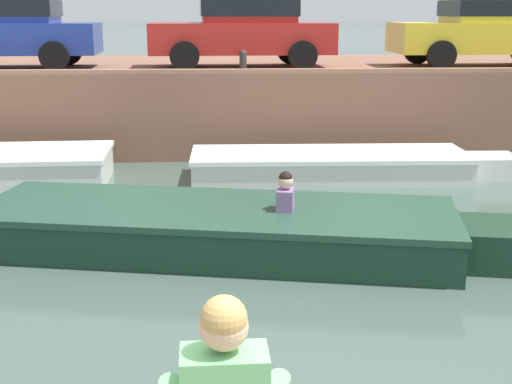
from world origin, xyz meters
The scene contains 9 objects.
ground_plane centered at (0.00, 5.50, 0.00)m, with size 400.00×400.00×0.00m, color #42564C.
far_quay_wall centered at (0.00, 14.00, 0.87)m, with size 60.00×6.00×1.75m, color brown.
far_wall_coping centered at (0.00, 11.12, 1.79)m, with size 60.00×0.24×0.08m, color #9F6C52.
boat_moored_central_white centered at (1.48, 9.40, 0.24)m, with size 5.88×1.70×0.48m.
motorboat_passing centered at (-0.50, 5.51, 0.28)m, with size 7.27×3.07×1.04m.
car_leftmost_blue centered at (-5.30, 12.57, 2.59)m, with size 4.23×2.03×1.54m.
car_left_inner_red centered at (-0.19, 12.57, 2.59)m, with size 3.95×2.12×1.54m.
car_centre_yellow centered at (5.17, 12.57, 2.59)m, with size 4.07×1.98×1.54m.
mooring_bollard_mid centered at (-0.24, 11.25, 1.99)m, with size 0.15×0.15×0.45m.
Camera 1 is at (-0.71, -3.02, 2.94)m, focal length 50.00 mm.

